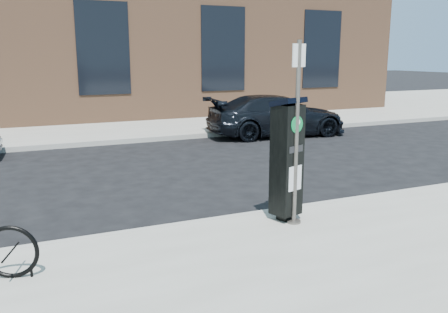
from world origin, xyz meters
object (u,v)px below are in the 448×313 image
sign_pole (296,135)px  car_dark (277,115)px  parking_kiosk (287,158)px  bike_rack (11,252)px

sign_pole → car_dark: bearing=50.2°
sign_pole → car_dark: size_ratio=0.58×
parking_kiosk → sign_pole: sign_pole is taller
sign_pole → bike_rack: 4.26m
sign_pole → bike_rack: bearing=172.3°
bike_rack → car_dark: 11.90m
car_dark → sign_pole: bearing=156.4°
car_dark → bike_rack: bearing=139.4°
parking_kiosk → bike_rack: (-4.06, -0.46, -0.70)m
parking_kiosk → bike_rack: bearing=169.2°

